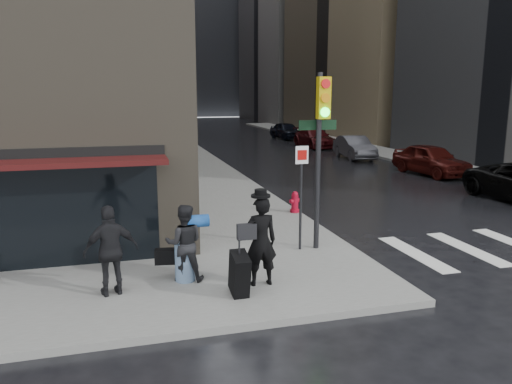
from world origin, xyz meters
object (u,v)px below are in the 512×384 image
(man_jeans, at_px, (184,243))
(fire_hydrant, at_px, (295,203))
(parked_car_2, at_px, (355,147))
(man_greycoat, at_px, (111,251))
(traffic_light, at_px, (319,138))
(parked_car_1, at_px, (431,159))
(parked_car_4, at_px, (286,131))
(man_overcoat, at_px, (256,246))
(parked_car_3, at_px, (314,138))

(man_jeans, relative_size, fire_hydrant, 2.34)
(parked_car_2, bearing_deg, fire_hydrant, -117.77)
(man_greycoat, xyz_separation_m, traffic_light, (5.06, 1.64, 1.97))
(parked_car_1, distance_m, parked_car_4, 20.18)
(man_overcoat, distance_m, man_jeans, 1.59)
(traffic_light, distance_m, fire_hydrant, 4.77)
(parked_car_3, bearing_deg, man_greycoat, -121.68)
(parked_car_1, relative_size, parked_car_4, 1.05)
(man_overcoat, xyz_separation_m, parked_car_1, (12.59, 12.25, -0.25))
(traffic_light, height_order, fire_hydrant, traffic_light)
(traffic_light, bearing_deg, man_jeans, -160.34)
(man_overcoat, height_order, parked_car_2, man_overcoat)
(man_overcoat, bearing_deg, traffic_light, -137.50)
(man_overcoat, relative_size, parked_car_2, 0.49)
(parked_car_3, bearing_deg, parked_car_2, -91.90)
(man_jeans, bearing_deg, parked_car_3, -109.13)
(traffic_light, bearing_deg, parked_car_1, 44.56)
(man_overcoat, distance_m, parked_car_2, 22.29)
(parked_car_2, bearing_deg, man_greycoat, -122.15)
(traffic_light, xyz_separation_m, parked_car_1, (10.42, 10.23, -2.26))
(man_overcoat, xyz_separation_m, fire_hydrant, (3.01, 5.96, -0.56))
(parked_car_2, bearing_deg, parked_car_3, 95.76)
(man_overcoat, bearing_deg, parked_car_3, -114.98)
(fire_hydrant, relative_size, parked_car_2, 0.17)
(man_overcoat, distance_m, parked_car_4, 34.49)
(parked_car_3, distance_m, parked_car_4, 6.72)
(man_greycoat, height_order, parked_car_1, man_greycoat)
(man_jeans, bearing_deg, man_greycoat, 22.62)
(parked_car_1, xyz_separation_m, parked_car_2, (-0.89, 6.72, -0.07))
(traffic_light, xyz_separation_m, parked_car_4, (9.60, 30.39, -2.30))
(man_overcoat, relative_size, man_jeans, 1.24)
(fire_hydrant, relative_size, parked_car_4, 0.17)
(man_greycoat, bearing_deg, man_overcoat, 159.62)
(fire_hydrant, bearing_deg, parked_car_3, 66.18)
(man_overcoat, distance_m, traffic_light, 3.59)
(parked_car_2, relative_size, parked_car_3, 0.88)
(man_overcoat, height_order, parked_car_3, man_overcoat)
(parked_car_1, bearing_deg, traffic_light, -140.86)
(parked_car_2, bearing_deg, traffic_light, -113.37)
(parked_car_4, bearing_deg, traffic_light, -112.59)
(traffic_light, bearing_deg, man_overcoat, -136.96)
(parked_car_4, bearing_deg, fire_hydrant, -113.39)
(man_overcoat, relative_size, traffic_light, 0.47)
(traffic_light, relative_size, parked_car_3, 0.93)
(traffic_light, relative_size, parked_car_2, 1.05)
(man_greycoat, relative_size, parked_car_3, 0.38)
(fire_hydrant, bearing_deg, man_jeans, -130.22)
(man_jeans, distance_m, parked_car_2, 22.44)
(traffic_light, bearing_deg, parked_car_3, 68.11)
(man_greycoat, height_order, parked_car_2, man_greycoat)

